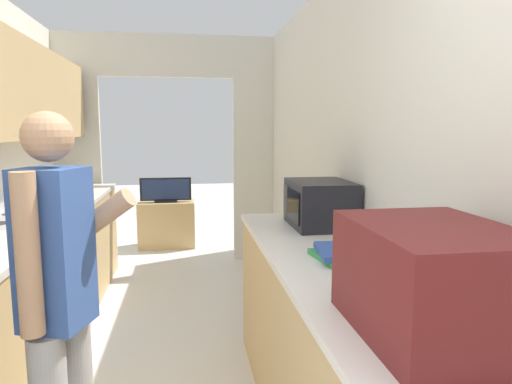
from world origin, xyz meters
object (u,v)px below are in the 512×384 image
(person, at_px, (58,311))
(television, at_px, (166,190))
(range_oven, at_px, (30,284))
(suitcase, at_px, (432,280))
(tv_cabinet, at_px, (167,224))
(microwave, at_px, (320,204))
(book_stack, at_px, (342,254))
(knife, at_px, (45,202))

(person, bearing_deg, television, 15.32)
(range_oven, height_order, television, range_oven)
(range_oven, height_order, suitcase, suitcase)
(suitcase, relative_size, tv_cabinet, 0.82)
(suitcase, relative_size, television, 0.91)
(person, bearing_deg, microwave, -36.01)
(person, relative_size, book_stack, 5.13)
(range_oven, bearing_deg, book_stack, -35.53)
(range_oven, bearing_deg, microwave, -16.20)
(range_oven, relative_size, microwave, 2.27)
(microwave, bearing_deg, suitcase, -94.21)
(suitcase, xyz_separation_m, television, (-0.94, 4.64, -0.34))
(microwave, height_order, tv_cabinet, microwave)
(microwave, relative_size, television, 0.74)
(book_stack, relative_size, television, 0.48)
(range_oven, relative_size, television, 1.67)
(television, height_order, knife, knife)
(suitcase, distance_m, book_stack, 0.76)
(person, height_order, book_stack, person)
(person, xyz_separation_m, knife, (-0.64, 2.09, 0.09))
(range_oven, distance_m, microwave, 2.00)
(range_oven, distance_m, television, 2.78)
(knife, bearing_deg, person, -76.47)
(microwave, xyz_separation_m, television, (-1.05, 3.18, -0.32))
(microwave, height_order, knife, microwave)
(range_oven, height_order, person, person)
(range_oven, bearing_deg, television, 73.42)
(suitcase, distance_m, microwave, 1.46)
(microwave, bearing_deg, tv_cabinet, 108.02)
(suitcase, distance_m, knife, 3.19)
(microwave, relative_size, book_stack, 1.53)
(television, bearing_deg, suitcase, -78.52)
(range_oven, bearing_deg, person, -68.19)
(book_stack, xyz_separation_m, television, (-0.94, 3.89, -0.21))
(range_oven, bearing_deg, suitcase, -48.97)
(book_stack, distance_m, television, 4.00)
(person, bearing_deg, book_stack, -61.78)
(tv_cabinet, bearing_deg, knife, -112.61)
(microwave, distance_m, book_stack, 0.72)
(television, distance_m, knife, 2.18)
(range_oven, xyz_separation_m, suitcase, (1.73, -1.99, 0.61))
(microwave, height_order, book_stack, microwave)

